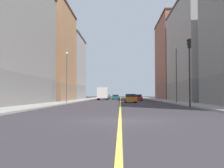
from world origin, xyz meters
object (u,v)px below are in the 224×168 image
object	(u,v)px
building_right_midblock	(49,54)
building_right_distant	(66,68)
building_left_far	(175,59)
street_lamp_right_near	(67,72)
car_blue	(135,97)
building_left_mid	(199,52)
car_teal	(116,97)
box_truck	(103,93)
traffic_light_left_near	(189,64)
car_green	(107,97)
car_black	(136,97)
car_red	(137,98)
car_orange	(130,98)
street_lamp_left_near	(176,69)

from	to	relation	value
building_right_midblock	building_right_distant	size ratio (longest dim) A/B	1.13
building_left_far	street_lamp_right_near	bearing A→B (deg)	-124.35
car_blue	building_left_mid	bearing A→B (deg)	-65.60
street_lamp_right_near	building_left_far	bearing A→B (deg)	55.65
car_teal	box_truck	bearing A→B (deg)	-109.00
building_right_midblock	building_right_distant	distance (m)	17.42
street_lamp_right_near	car_blue	xyz separation A→B (m)	(11.82, 35.15, -3.94)
traffic_light_left_near	car_green	bearing A→B (deg)	101.04
traffic_light_left_near	car_black	distance (m)	41.10
street_lamp_right_near	car_black	size ratio (longest dim) A/B	1.82
building_right_distant	car_green	size ratio (longest dim) A/B	3.77
car_red	car_black	world-z (taller)	car_red
building_left_mid	building_right_midblock	world-z (taller)	building_right_midblock
building_right_midblock	street_lamp_right_near	distance (m)	18.14
building_left_mid	car_blue	distance (m)	27.32
car_orange	box_truck	distance (m)	22.23
car_green	building_right_midblock	bearing A→B (deg)	-110.88
street_lamp_right_near	street_lamp_left_near	bearing A→B (deg)	-4.21
car_orange	building_right_midblock	bearing A→B (deg)	145.25
car_blue	car_red	bearing A→B (deg)	-91.40
car_black	car_green	bearing A→B (deg)	118.12
building_right_midblock	car_red	distance (m)	20.52
building_left_mid	traffic_light_left_near	world-z (taller)	building_left_mid
building_left_mid	car_red	size ratio (longest dim) A/B	4.92
car_red	box_truck	size ratio (longest dim) A/B	0.65
building_right_distant	car_red	xyz separation A→B (m)	(18.31, -15.32, -7.89)
street_lamp_left_near	car_teal	size ratio (longest dim) A/B	1.95
street_lamp_left_near	building_right_distant	bearing A→B (deg)	123.13
building_right_distant	street_lamp_left_near	size ratio (longest dim) A/B	2.18
building_right_midblock	street_lamp_right_near	world-z (taller)	building_right_midblock
car_orange	street_lamp_right_near	bearing A→B (deg)	-153.78
building_right_distant	box_truck	size ratio (longest dim) A/B	2.57
street_lamp_left_near	car_blue	size ratio (longest dim) A/B	1.81
building_left_mid	car_black	distance (m)	22.03
traffic_light_left_near	car_red	world-z (taller)	traffic_light_left_near
building_right_midblock	car_orange	distance (m)	21.83
street_lamp_right_near	car_orange	bearing A→B (deg)	26.22
street_lamp_left_near	street_lamp_right_near	world-z (taller)	street_lamp_left_near
car_blue	car_orange	world-z (taller)	car_orange
car_blue	box_truck	bearing A→B (deg)	-132.25
car_blue	car_orange	distance (m)	30.60
building_right_midblock	car_teal	distance (m)	24.57
street_lamp_left_near	car_orange	distance (m)	9.44
building_left_far	car_green	xyz separation A→B (m)	(-18.83, 10.82, -10.13)
building_left_far	box_truck	xyz separation A→B (m)	(-18.95, -6.87, -9.18)
car_black	car_green	size ratio (longest dim) A/B	0.89
street_lamp_right_near	box_truck	distance (m)	26.48
building_right_distant	traffic_light_left_near	world-z (taller)	building_right_distant
building_left_mid	car_orange	xyz separation A→B (m)	(-13.10, -6.91, -8.61)
building_left_far	building_right_distant	xyz separation A→B (m)	(-29.43, 0.41, -2.23)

